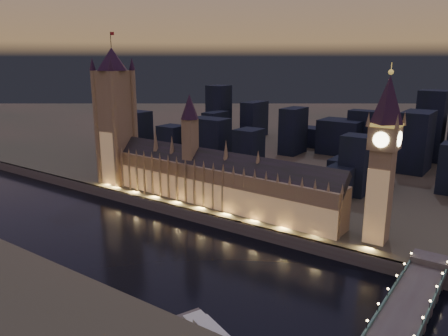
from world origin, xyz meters
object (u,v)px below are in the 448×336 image
Objects in this scene: westminster_bridge at (406,314)px; elizabeth_tower at (384,146)px; palace_of_westminster at (211,178)px; victoria_tower at (115,110)px.

elizabeth_tower is at bearing 116.33° from westminster_bridge.
elizabeth_tower is (119.18, 0.16, 37.77)m from palace_of_westminster.
elizabeth_tower reaches higher than palace_of_westminster.
elizabeth_tower is 0.89× the size of westminster_bridge.
palace_of_westminster is 2.00× the size of elizabeth_tower.
palace_of_westminster is 1.64× the size of victoria_tower.
victoria_tower reaches higher than westminster_bridge.
elizabeth_tower reaches higher than westminster_bridge.
westminster_bridge is (250.35, -65.38, -63.16)m from victoria_tower.
palace_of_westminster is 1.79× the size of westminster_bridge.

